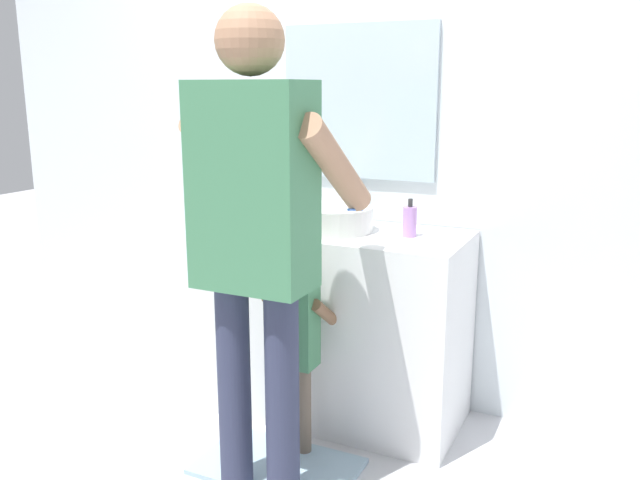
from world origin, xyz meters
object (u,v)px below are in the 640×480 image
(child_toddler, at_px, (294,336))
(adult_parent, at_px, (256,218))
(soap_bottle, at_px, (410,221))
(toothbrush_cup, at_px, (269,215))

(child_toddler, bearing_deg, adult_parent, -87.10)
(soap_bottle, xyz_separation_m, adult_parent, (-0.33, -0.71, 0.11))
(toothbrush_cup, xyz_separation_m, adult_parent, (0.33, -0.65, 0.13))
(soap_bottle, distance_m, adult_parent, 0.80)
(toothbrush_cup, bearing_deg, child_toddler, -48.55)
(child_toddler, relative_size, adult_parent, 0.49)
(toothbrush_cup, height_order, soap_bottle, toothbrush_cup)
(soap_bottle, height_order, adult_parent, adult_parent)
(toothbrush_cup, relative_size, adult_parent, 0.12)
(adult_parent, bearing_deg, soap_bottle, 65.05)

